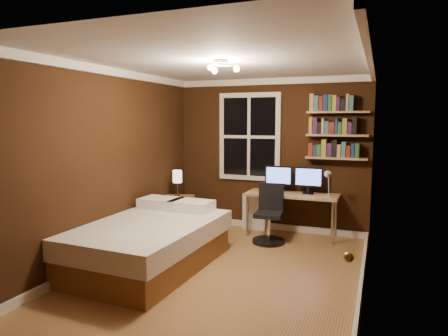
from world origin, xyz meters
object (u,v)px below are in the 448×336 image
(bed, at_px, (146,242))
(monitor_right, at_px, (308,181))
(monitor_left, at_px, (279,179))
(nightstand, at_px, (178,215))
(office_chair, at_px, (269,221))
(desk_lamp, at_px, (328,183))
(radiator, at_px, (255,211))
(desk, at_px, (292,197))
(bedside_lamp, at_px, (177,184))

(bed, relative_size, monitor_right, 4.91)
(monitor_left, height_order, monitor_right, same)
(bed, distance_m, monitor_right, 2.70)
(nightstand, bearing_deg, bed, -90.05)
(monitor_right, bearing_deg, office_chair, -132.84)
(nightstand, distance_m, monitor_right, 2.17)
(monitor_right, relative_size, desk_lamp, 0.99)
(nightstand, relative_size, monitor_right, 1.35)
(nightstand, xyz_separation_m, monitor_left, (1.54, 0.55, 0.60))
(radiator, distance_m, monitor_right, 1.08)
(nightstand, height_order, desk_lamp, desk_lamp)
(desk, bearing_deg, radiator, 164.80)
(monitor_left, xyz_separation_m, monitor_right, (0.48, 0.00, 0.00))
(desk, bearing_deg, bed, -126.15)
(bedside_lamp, relative_size, desk_lamp, 0.99)
(bed, xyz_separation_m, monitor_right, (1.68, 2.04, 0.59))
(radiator, bearing_deg, monitor_right, -6.79)
(bedside_lamp, distance_m, monitor_right, 2.09)
(bedside_lamp, bearing_deg, nightstand, 0.00)
(radiator, bearing_deg, desk, -15.20)
(bed, bearing_deg, desk, 55.84)
(monitor_right, distance_m, desk_lamp, 0.41)
(radiator, height_order, desk_lamp, desk_lamp)
(desk, bearing_deg, monitor_left, 163.02)
(desk, relative_size, desk_lamp, 3.26)
(monitor_right, xyz_separation_m, desk_lamp, (0.33, -0.24, 0.01))
(nightstand, distance_m, desk, 1.86)
(bedside_lamp, height_order, office_chair, bedside_lamp)
(radiator, bearing_deg, bedside_lamp, -149.50)
(nightstand, height_order, radiator, radiator)
(monitor_left, height_order, office_chair, monitor_left)
(monitor_left, relative_size, monitor_right, 1.00)
(bed, distance_m, nightstand, 1.53)
(bedside_lamp, bearing_deg, monitor_right, 15.25)
(nightstand, bearing_deg, desk_lamp, -5.24)
(radiator, relative_size, office_chair, 0.68)
(desk, bearing_deg, desk_lamp, -16.57)
(desk, distance_m, office_chair, 0.59)
(nightstand, xyz_separation_m, monitor_right, (2.01, 0.55, 0.60))
(desk_lamp, bearing_deg, office_chair, -161.01)
(bed, height_order, nightstand, bed)
(desk, xyz_separation_m, office_chair, (-0.24, -0.45, -0.30))
(bed, xyz_separation_m, office_chair, (1.20, 1.52, 0.02))
(nightstand, xyz_separation_m, bedside_lamp, (0.00, 0.00, 0.51))
(bedside_lamp, height_order, monitor_right, monitor_right)
(desk_lamp, bearing_deg, radiator, 164.16)
(nightstand, distance_m, desk_lamp, 2.44)
(nightstand, relative_size, radiator, 0.98)
(office_chair, bearing_deg, desk, 57.72)
(desk, height_order, desk_lamp, desk_lamp)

